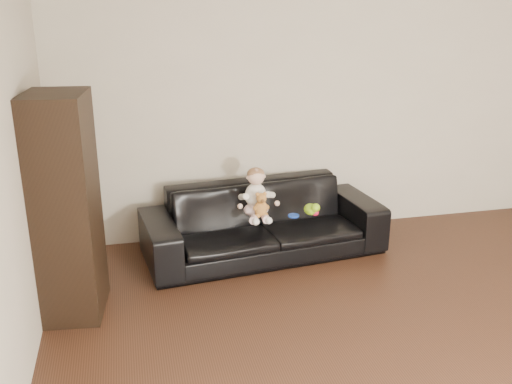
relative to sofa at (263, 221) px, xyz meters
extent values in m
plane|color=beige|center=(0.68, 0.50, 0.99)|extent=(5.00, 0.00, 5.00)
imported|color=black|center=(0.00, 0.00, 0.00)|extent=(2.21, 1.06, 0.62)
cube|color=black|center=(-1.60, -0.66, 0.50)|extent=(0.47, 0.60, 1.63)
cube|color=silver|center=(-1.58, -0.66, 0.87)|extent=(0.21, 0.27, 0.28)
ellipsoid|color=#FCD5DB|center=(-0.09, -0.10, 0.16)|extent=(0.25, 0.23, 0.12)
ellipsoid|color=white|center=(-0.09, -0.09, 0.28)|extent=(0.22, 0.19, 0.22)
sphere|color=beige|center=(-0.09, -0.10, 0.46)|extent=(0.18, 0.18, 0.15)
ellipsoid|color=#8C603F|center=(-0.09, -0.09, 0.48)|extent=(0.18, 0.18, 0.10)
cylinder|color=#FCD5DB|center=(-0.14, -0.24, 0.14)|extent=(0.10, 0.19, 0.07)
cylinder|color=#FCD5DB|center=(-0.05, -0.24, 0.14)|extent=(0.10, 0.19, 0.07)
sphere|color=white|center=(-0.15, -0.34, 0.14)|extent=(0.07, 0.07, 0.06)
sphere|color=white|center=(-0.04, -0.34, 0.14)|extent=(0.07, 0.07, 0.06)
cylinder|color=white|center=(-0.21, -0.14, 0.30)|extent=(0.09, 0.16, 0.10)
cylinder|color=white|center=(0.02, -0.14, 0.30)|extent=(0.09, 0.16, 0.10)
ellipsoid|color=#AF7332|center=(-0.08, -0.24, 0.22)|extent=(0.14, 0.12, 0.13)
sphere|color=#AF7332|center=(-0.08, -0.26, 0.31)|extent=(0.11, 0.11, 0.09)
sphere|color=#AF7332|center=(-0.11, -0.25, 0.35)|extent=(0.04, 0.04, 0.03)
sphere|color=#AF7332|center=(-0.05, -0.25, 0.35)|extent=(0.04, 0.04, 0.03)
sphere|color=#593819|center=(-0.08, -0.29, 0.30)|extent=(0.04, 0.04, 0.03)
ellipsoid|color=#8ACB17|center=(0.38, -0.18, 0.15)|extent=(0.16, 0.17, 0.10)
sphere|color=#EA1B44|center=(0.41, -0.22, 0.13)|extent=(0.08, 0.08, 0.06)
cylinder|color=blue|center=(0.22, -0.19, 0.11)|extent=(0.12, 0.12, 0.01)
camera|label=1|loc=(-1.15, -4.63, 1.91)|focal=40.00mm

